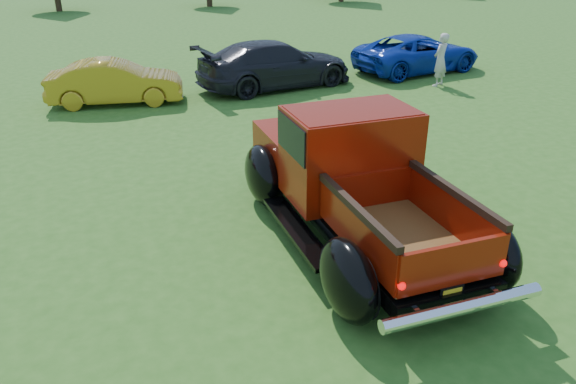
% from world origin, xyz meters
% --- Properties ---
extents(ground, '(120.00, 120.00, 0.00)m').
position_xyz_m(ground, '(0.00, 0.00, 0.00)').
color(ground, '#295317').
rests_on(ground, ground).
extents(pickup_truck, '(2.63, 5.53, 2.04)m').
position_xyz_m(pickup_truck, '(1.41, 0.62, 0.97)').
color(pickup_truck, black).
rests_on(pickup_truck, ground).
extents(show_car_yellow, '(3.87, 1.92, 1.22)m').
position_xyz_m(show_car_yellow, '(-1.50, 9.52, 0.61)').
color(show_car_yellow, '#B08317').
rests_on(show_car_yellow, ground).
extents(show_car_grey, '(5.18, 2.75, 1.43)m').
position_xyz_m(show_car_grey, '(3.33, 9.67, 0.71)').
color(show_car_grey, black).
rests_on(show_car_grey, ground).
extents(show_car_blue, '(4.82, 2.78, 1.26)m').
position_xyz_m(show_car_blue, '(8.62, 9.94, 0.63)').
color(show_car_blue, '#0D2995').
rests_on(show_car_blue, ground).
extents(spectator, '(0.71, 0.63, 1.64)m').
position_xyz_m(spectator, '(8.20, 8.00, 0.82)').
color(spectator, '#BBB3A2').
rests_on(spectator, ground).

